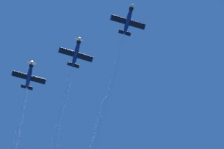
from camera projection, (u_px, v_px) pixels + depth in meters
name	position (u px, v px, depth m)	size (l,w,h in m)	color
airplane_lead	(128.00, 20.00, 89.18)	(7.25, 7.83, 2.55)	navy
airplane_left_wingman	(76.00, 53.00, 90.89)	(7.26, 7.84, 2.53)	navy
airplane_right_wingman	(29.00, 76.00, 93.62)	(7.23, 7.89, 2.37)	navy
smoke_trail_lead	(100.00, 125.00, 97.30)	(35.08, 17.76, 3.70)	white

